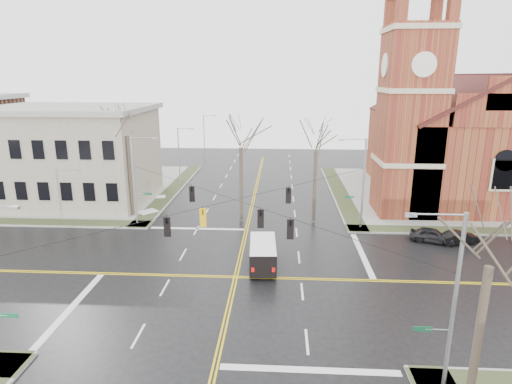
# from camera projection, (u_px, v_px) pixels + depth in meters

# --- Properties ---
(ground) EXTENTS (120.00, 120.00, 0.00)m
(ground) POSITION_uv_depth(u_px,v_px,m) (236.00, 277.00, 32.86)
(ground) COLOR black
(ground) RESTS_ON ground
(sidewalks) EXTENTS (80.00, 80.00, 0.17)m
(sidewalks) POSITION_uv_depth(u_px,v_px,m) (236.00, 276.00, 32.84)
(sidewalks) COLOR gray
(sidewalks) RESTS_ON ground
(road_markings) EXTENTS (100.00, 100.00, 0.01)m
(road_markings) POSITION_uv_depth(u_px,v_px,m) (236.00, 277.00, 32.86)
(road_markings) COLOR gold
(road_markings) RESTS_ON ground
(church) EXTENTS (24.28, 27.48, 27.50)m
(church) POSITION_uv_depth(u_px,v_px,m) (454.00, 130.00, 53.13)
(church) COLOR maroon
(church) RESTS_ON ground
(civic_building_a) EXTENTS (18.00, 14.00, 11.00)m
(civic_building_a) POSITION_uv_depth(u_px,v_px,m) (72.00, 156.00, 51.91)
(civic_building_a) COLOR gray
(civic_building_a) RESTS_ON ground
(signal_pole_ne) EXTENTS (2.75, 0.22, 9.00)m
(signal_pole_ne) POSITION_uv_depth(u_px,v_px,m) (362.00, 181.00, 42.00)
(signal_pole_ne) COLOR gray
(signal_pole_ne) RESTS_ON ground
(signal_pole_nw) EXTENTS (2.75, 0.22, 9.00)m
(signal_pole_nw) POSITION_uv_depth(u_px,v_px,m) (136.00, 178.00, 43.27)
(signal_pole_nw) COLOR gray
(signal_pole_nw) RESTS_ON ground
(signal_pole_se) EXTENTS (2.75, 0.22, 9.00)m
(signal_pole_se) POSITION_uv_depth(u_px,v_px,m) (451.00, 299.00, 19.85)
(signal_pole_se) COLOR gray
(signal_pole_se) RESTS_ON ground
(span_wires) EXTENTS (23.02, 23.02, 0.03)m
(span_wires) POSITION_uv_depth(u_px,v_px,m) (235.00, 200.00, 31.23)
(span_wires) COLOR black
(span_wires) RESTS_ON ground
(traffic_signals) EXTENTS (8.21, 8.26, 1.30)m
(traffic_signals) POSITION_uv_depth(u_px,v_px,m) (234.00, 212.00, 30.78)
(traffic_signals) COLOR black
(traffic_signals) RESTS_ON ground
(streetlight_north_a) EXTENTS (2.30, 0.20, 8.00)m
(streetlight_north_a) POSITION_uv_depth(u_px,v_px,m) (180.00, 154.00, 59.25)
(streetlight_north_a) COLOR gray
(streetlight_north_a) RESTS_ON ground
(streetlight_north_b) EXTENTS (2.30, 0.20, 8.00)m
(streetlight_north_b) POSITION_uv_depth(u_px,v_px,m) (205.00, 135.00, 78.51)
(streetlight_north_b) COLOR gray
(streetlight_north_b) RESTS_ON ground
(cargo_van) EXTENTS (2.35, 5.44, 2.03)m
(cargo_van) POSITION_uv_depth(u_px,v_px,m) (263.00, 252.00, 34.56)
(cargo_van) COLOR white
(cargo_van) RESTS_ON ground
(parked_car_a) EXTENTS (4.27, 2.79, 1.35)m
(parked_car_a) POSITION_uv_depth(u_px,v_px,m) (432.00, 235.00, 39.56)
(parked_car_a) COLOR black
(parked_car_a) RESTS_ON ground
(parked_car_b) EXTENTS (3.85, 2.13, 1.20)m
(parked_car_b) POSITION_uv_depth(u_px,v_px,m) (460.00, 238.00, 39.21)
(parked_car_b) COLOR black
(parked_car_b) RESTS_ON ground
(tree_nw_far) EXTENTS (4.00, 4.00, 13.04)m
(tree_nw_far) POSITION_uv_depth(u_px,v_px,m) (127.00, 131.00, 44.60)
(tree_nw_far) COLOR #352B21
(tree_nw_far) RESTS_ON ground
(tree_nw_near) EXTENTS (4.00, 4.00, 11.61)m
(tree_nw_near) POSITION_uv_depth(u_px,v_px,m) (241.00, 143.00, 43.31)
(tree_nw_near) COLOR #352B21
(tree_nw_near) RESTS_ON ground
(tree_ne) EXTENTS (4.00, 4.00, 11.22)m
(tree_ne) POSITION_uv_depth(u_px,v_px,m) (316.00, 146.00, 43.16)
(tree_ne) COLOR #352B21
(tree_ne) RESTS_ON ground
(tree_se) EXTENTS (4.00, 4.00, 11.19)m
(tree_se) POSITION_uv_depth(u_px,v_px,m) (491.00, 255.00, 16.88)
(tree_se) COLOR #352B21
(tree_se) RESTS_ON ground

